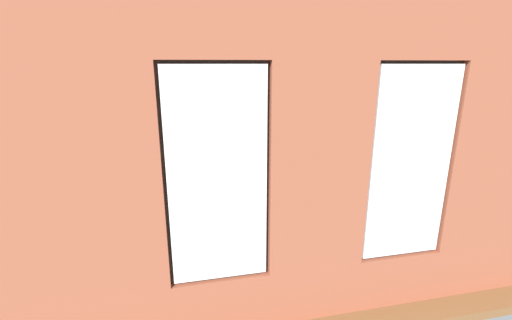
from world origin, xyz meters
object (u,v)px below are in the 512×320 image
Objects in this scene: tv_flatscreen at (56,177)px; media_console at (63,217)px; potted_plant_near_tv at (84,215)px; remote_gray at (238,184)px; potted_plant_between_couches at (402,215)px; potted_plant_corner_near_left at (349,143)px; potted_plant_corner_far_left at (499,210)px; potted_plant_mid_room_small at (298,171)px; couch_left at (389,180)px; remote_silver at (215,188)px; potted_plant_foreground_right at (110,163)px; candle_jar at (227,180)px; coffee_table at (238,187)px; table_plant_small at (257,174)px; couch_by_window at (295,252)px; papasan_chair at (214,162)px; cup_ceramic at (245,184)px.

media_console is at bearing 90.00° from tv_flatscreen.
remote_gray is at bearing -147.89° from potted_plant_near_tv.
potted_plant_between_couches is 4.22m from potted_plant_corner_near_left.
remote_gray is 0.16× the size of potted_plant_between_couches.
potted_plant_mid_room_small is at bearing -56.86° from potted_plant_corner_far_left.
couch_left is 2.94m from remote_gray.
potted_plant_foreground_right is at bearing 160.54° from remote_silver.
potted_plant_foreground_right reaches higher than remote_silver.
potted_plant_mid_room_small is (-1.46, -0.35, -0.05)m from candle_jar.
coffee_table is 3.87m from potted_plant_corner_far_left.
remote_gray is (0.39, 0.14, -0.11)m from table_plant_small.
potted_plant_near_tv is (2.18, 1.37, 0.23)m from remote_gray.
table_plant_small is at bearing 81.52° from remote_gray.
couch_by_window is 3.51m from media_console.
couch_by_window is 3.37m from couch_left.
coffee_table is 2.77m from media_console.
table_plant_small is 0.29× the size of potted_plant_foreground_right.
potted_plant_foreground_right is at bearing -30.29° from table_plant_small.
potted_plant_corner_near_left reaches higher than candle_jar.
potted_plant_foreground_right reaches higher than coffee_table.
potted_plant_foreground_right is at bearing -85.46° from potted_plant_near_tv.
tv_flatscreen is 6.11m from potted_plant_corner_far_left.
media_console is at bearing 21.48° from potted_plant_corner_near_left.
potted_plant_near_tv is at bearing -18.90° from couch_by_window.
potted_plant_corner_far_left is at bearing 123.14° from potted_plant_mid_room_small.
coffee_table is 8.30× the size of remote_gray.
papasan_chair reaches higher than coffee_table.
couch_left reaches higher than remote_gray.
remote_gray is 3.87m from potted_plant_corner_far_left.
papasan_chair is at bearing 6.20° from potted_plant_corner_near_left.
potted_plant_near_tv reaches higher than candle_jar.
potted_plant_corner_far_left is (-3.51, 2.20, 0.21)m from remote_silver.
potted_plant_corner_near_left is (-3.37, -0.37, 0.16)m from papasan_chair.
potted_plant_corner_near_left reaches higher than remote_silver.
couch_by_window is at bearing 124.38° from potted_plant_foreground_right.
potted_plant_mid_room_small is at bearing -154.46° from cup_ceramic.
media_console is 0.98× the size of tv_flatscreen.
potted_plant_foreground_right is (2.00, -1.90, 0.04)m from remote_silver.
couch_left is at bearing 59.80° from remote_gray.
remote_silver is 1.80m from potted_plant_mid_room_small.
couch_by_window reaches higher than potted_plant_foreground_right.
couch_left is 1.92× the size of potted_plant_near_tv.
candle_jar reaches higher than coffee_table.
potted_plant_mid_room_small is (-4.01, -0.90, -0.47)m from tv_flatscreen.
table_plant_small is 0.20× the size of potted_plant_between_couches.
media_console is at bearing 12.67° from potted_plant_mid_room_small.
potted_plant_mid_room_small is 0.61× the size of potted_plant_between_couches.
potted_plant_mid_room_small reaches higher than candle_jar.
remote_silver is at bearing 15.52° from coffee_table.
media_console is at bearing 38.15° from papasan_chair.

